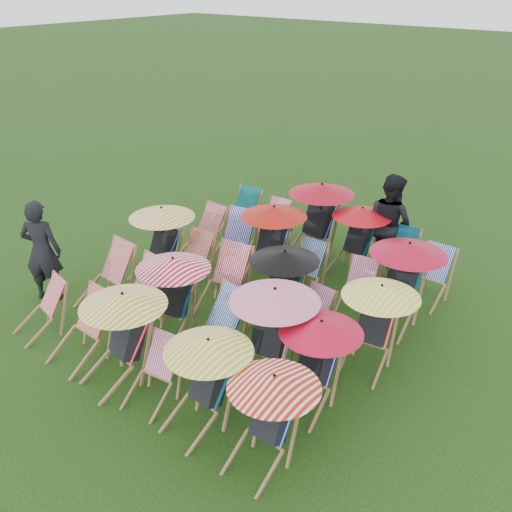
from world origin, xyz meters
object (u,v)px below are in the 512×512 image
Objects in this scene: deckchair_0 at (40,308)px; deckchair_5 at (265,420)px; person_left at (42,251)px; person_rear at (389,223)px; deckchair_29 at (429,276)px.

deckchair_5 is (4.19, 0.07, 0.21)m from deckchair_0.
person_rear is (3.88, 4.43, 0.04)m from person_left.
deckchair_0 is at bearing -131.27° from deckchair_29.
deckchair_0 is 5.95m from person_rear.
deckchair_0 is 0.49× the size of person_left.
deckchair_0 is 0.47× the size of person_rear.
deckchair_29 is at bearing 59.11° from deckchair_0.
person_left is at bearing 153.31° from deckchair_0.
deckchair_5 is at bearing 140.86° from person_left.
deckchair_5 reaches higher than deckchair_0.
deckchair_29 reaches higher than deckchair_0.
deckchair_5 is at bearing -87.96° from deckchair_29.
deckchair_0 is 6.11m from deckchair_29.
person_left reaches higher than deckchair_0.
person_left is (-0.82, 0.65, 0.45)m from deckchair_0.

